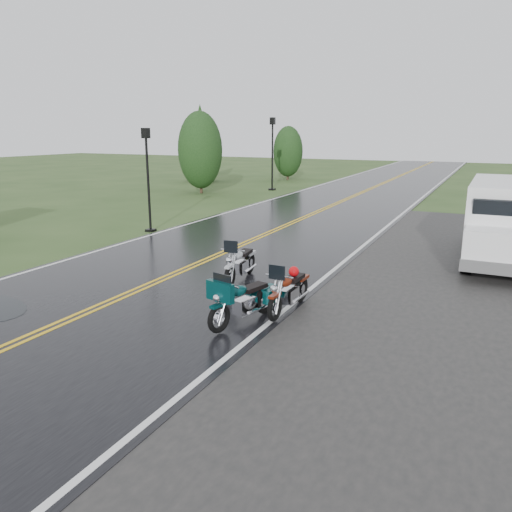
% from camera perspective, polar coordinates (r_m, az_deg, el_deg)
% --- Properties ---
extents(ground, '(120.00, 120.00, 0.00)m').
position_cam_1_polar(ground, '(11.81, -16.76, -5.40)').
color(ground, '#2D471E').
rests_on(ground, ground).
extents(road, '(8.00, 100.00, 0.04)m').
position_cam_1_polar(road, '(20.04, 2.74, 3.15)').
color(road, black).
rests_on(road, ground).
extents(motorcycle_red, '(0.75, 1.95, 1.14)m').
position_cam_1_polar(motorcycle_red, '(10.08, 2.15, -4.72)').
color(motorcycle_red, '#5C190A').
rests_on(motorcycle_red, ground).
extents(motorcycle_teal, '(1.16, 2.07, 1.16)m').
position_cam_1_polar(motorcycle_teal, '(9.53, -4.28, -5.84)').
color(motorcycle_teal, '#043031').
rests_on(motorcycle_teal, ground).
extents(motorcycle_silver, '(0.94, 2.04, 1.16)m').
position_cam_1_polar(motorcycle_silver, '(12.19, -3.03, -1.33)').
color(motorcycle_silver, '#B8BBC0').
rests_on(motorcycle_silver, ground).
extents(van_white, '(2.32, 6.19, 2.43)m').
position_cam_1_polar(van_white, '(14.62, 23.28, 2.68)').
color(van_white, white).
rests_on(van_white, ground).
extents(lamp_post_near_left, '(0.34, 0.34, 3.98)m').
position_cam_1_polar(lamp_post_near_left, '(19.69, -12.23, 8.45)').
color(lamp_post_near_left, black).
rests_on(lamp_post_near_left, ground).
extents(lamp_post_far_left, '(0.41, 0.41, 4.73)m').
position_cam_1_polar(lamp_post_far_left, '(33.24, 1.88, 11.58)').
color(lamp_post_far_left, black).
rests_on(lamp_post_far_left, ground).
extents(tree_left_mid, '(2.75, 2.75, 4.30)m').
position_cam_1_polar(tree_left_mid, '(31.76, -6.37, 11.01)').
color(tree_left_mid, '#1E3D19').
rests_on(tree_left_mid, ground).
extents(tree_left_far, '(2.34, 2.34, 3.60)m').
position_cam_1_polar(tree_left_far, '(40.55, 3.67, 11.22)').
color(tree_left_far, '#1E3D19').
rests_on(tree_left_far, ground).
extents(pine_left_far, '(2.71, 2.71, 5.65)m').
position_cam_1_polar(pine_left_far, '(39.10, -6.33, 12.56)').
color(pine_left_far, '#1E3D19').
rests_on(pine_left_far, ground).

